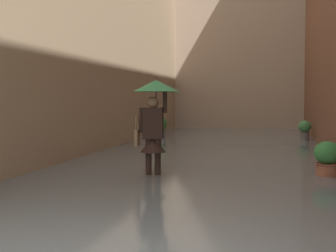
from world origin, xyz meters
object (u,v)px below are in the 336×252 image
(potted_plant_mid_left, at_px, (305,129))
(potted_plant_far_left, at_px, (327,159))
(potted_plant_near_right, at_px, (161,127))
(person_wading, at_px, (154,111))

(potted_plant_mid_left, bearing_deg, potted_plant_far_left, 89.16)
(potted_plant_near_right, bearing_deg, potted_plant_mid_left, 179.62)
(person_wading, bearing_deg, potted_plant_mid_left, -110.66)
(person_wading, xyz_separation_m, potted_plant_mid_left, (-3.38, -8.96, -0.88))
(person_wading, height_order, potted_plant_mid_left, person_wading)
(person_wading, bearing_deg, potted_plant_far_left, -169.08)
(potted_plant_far_left, distance_m, potted_plant_mid_left, 8.33)
(person_wading, distance_m, potted_plant_mid_left, 9.62)
(potted_plant_mid_left, bearing_deg, potted_plant_near_right, -0.38)
(potted_plant_near_right, relative_size, potted_plant_mid_left, 1.12)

